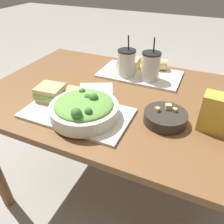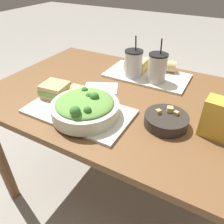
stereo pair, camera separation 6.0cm
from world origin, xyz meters
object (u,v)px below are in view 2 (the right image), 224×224
at_px(soup_bowl, 166,120).
at_px(chip_bag, 222,120).
at_px(sandwich_near, 55,90).
at_px(sandwich_far, 137,65).
at_px(napkin_folded, 101,87).
at_px(drink_cup_dark, 133,64).
at_px(drink_cup_red, 157,69).
at_px(salad_bowl, 85,107).
at_px(baguette_far, 164,66).
at_px(baguette_near, 87,94).

xyz_separation_m(soup_bowl, chip_bag, (0.18, 0.03, 0.05)).
height_order(sandwich_near, sandwich_far, same).
bearing_deg(chip_bag, napkin_folded, 173.94).
height_order(sandwich_far, drink_cup_dark, drink_cup_dark).
distance_m(drink_cup_red, chip_bag, 0.45).
bearing_deg(salad_bowl, drink_cup_red, 71.65).
relative_size(salad_bowl, baguette_far, 1.87).
bearing_deg(salad_bowl, baguette_near, 122.02).
relative_size(baguette_near, baguette_far, 1.00).
bearing_deg(baguette_near, baguette_far, -25.58).
height_order(soup_bowl, sandwich_far, sandwich_far).
relative_size(soup_bowl, sandwich_far, 1.42).
distance_m(sandwich_near, baguette_near, 0.15).
xyz_separation_m(soup_bowl, baguette_near, (-0.36, -0.01, 0.02)).
bearing_deg(sandwich_far, napkin_folded, -108.84).
xyz_separation_m(soup_bowl, baguette_far, (-0.16, 0.46, 0.02)).
height_order(soup_bowl, napkin_folded, soup_bowl).
bearing_deg(sandwich_near, sandwich_far, 59.20).
relative_size(salad_bowl, napkin_folded, 1.36).
distance_m(soup_bowl, baguette_far, 0.49).
bearing_deg(chip_bag, drink_cup_red, 144.35).
distance_m(baguette_far, drink_cup_dark, 0.19).
distance_m(soup_bowl, drink_cup_red, 0.36).
relative_size(soup_bowl, baguette_near, 1.17).
xyz_separation_m(salad_bowl, drink_cup_red, (0.14, 0.43, 0.03)).
xyz_separation_m(sandwich_far, chip_bag, (0.48, -0.37, 0.03)).
relative_size(sandwich_near, chip_bag, 0.87).
xyz_separation_m(baguette_near, drink_cup_dark, (0.08, 0.33, 0.03)).
xyz_separation_m(drink_cup_dark, chip_bag, (0.47, -0.29, -0.01)).
height_order(salad_bowl, napkin_folded, salad_bowl).
relative_size(salad_bowl, chip_bag, 1.87).
bearing_deg(baguette_near, salad_bowl, -150.09).
relative_size(soup_bowl, napkin_folded, 0.85).
bearing_deg(sandwich_near, chip_bag, 0.45).
height_order(soup_bowl, drink_cup_red, drink_cup_red).
xyz_separation_m(salad_bowl, baguette_near, (-0.06, 0.10, -0.01)).
relative_size(sandwich_near, drink_cup_red, 0.57).
height_order(soup_bowl, drink_cup_dark, drink_cup_dark).
bearing_deg(salad_bowl, baguette_far, 76.30).
height_order(sandwich_near, baguette_near, sandwich_near).
bearing_deg(salad_bowl, napkin_folded, 107.11).
bearing_deg(napkin_folded, drink_cup_dark, 64.18).
height_order(sandwich_far, drink_cup_red, drink_cup_red).
height_order(soup_bowl, baguette_far, baguette_far).
bearing_deg(drink_cup_red, sandwich_far, 152.36).
height_order(sandwich_far, baguette_far, sandwich_far).
height_order(sandwich_far, chip_bag, chip_bag).
height_order(baguette_far, napkin_folded, baguette_far).
distance_m(baguette_near, napkin_folded, 0.15).
bearing_deg(napkin_folded, salad_bowl, -72.89).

